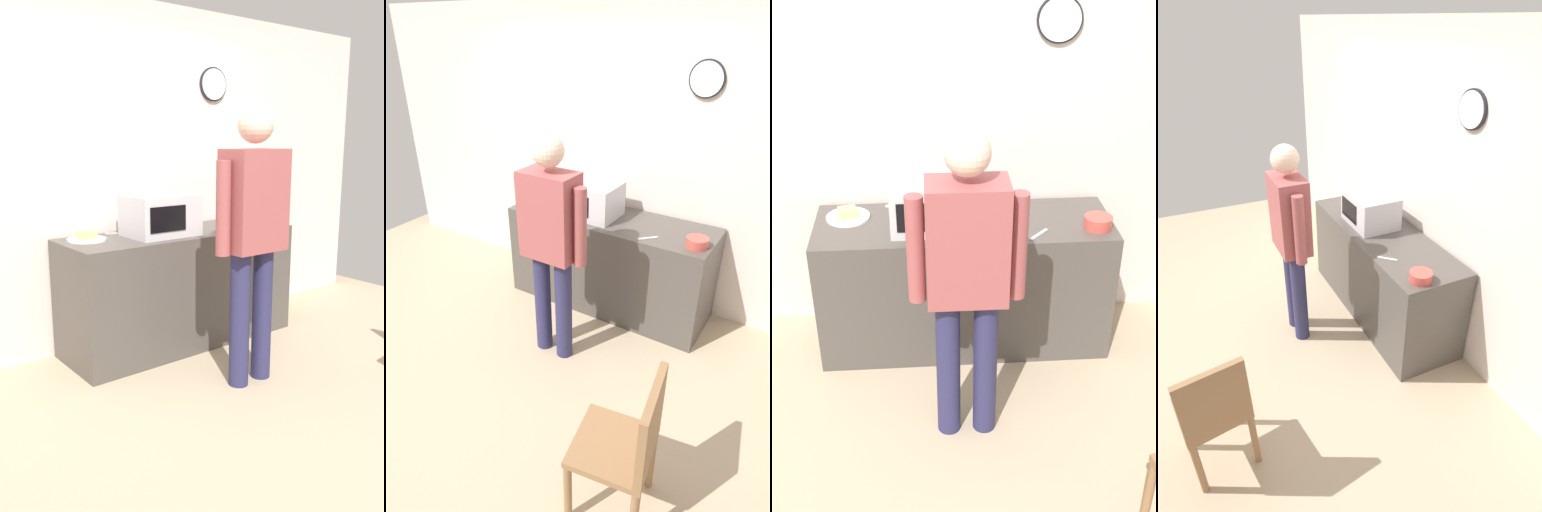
% 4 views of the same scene
% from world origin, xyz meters
% --- Properties ---
extents(ground_plane, '(6.00, 6.00, 0.00)m').
position_xyz_m(ground_plane, '(0.00, 0.00, 0.00)').
color(ground_plane, tan).
extents(back_wall, '(5.40, 0.13, 2.60)m').
position_xyz_m(back_wall, '(0.00, 1.60, 1.30)').
color(back_wall, silver).
rests_on(back_wall, ground_plane).
extents(kitchen_counter, '(1.86, 0.62, 0.89)m').
position_xyz_m(kitchen_counter, '(0.28, 1.22, 0.44)').
color(kitchen_counter, '#4C4742').
rests_on(kitchen_counter, ground_plane).
extents(microwave, '(0.50, 0.39, 0.30)m').
position_xyz_m(microwave, '(0.08, 1.19, 1.04)').
color(microwave, silver).
rests_on(microwave, kitchen_counter).
extents(sandwich_plate, '(0.28, 0.28, 0.07)m').
position_xyz_m(sandwich_plate, '(-0.45, 1.33, 0.91)').
color(sandwich_plate, white).
rests_on(sandwich_plate, kitchen_counter).
extents(salad_bowl, '(0.17, 0.17, 0.08)m').
position_xyz_m(salad_bowl, '(1.09, 1.08, 0.93)').
color(salad_bowl, '#C64C42').
rests_on(salad_bowl, kitchen_counter).
extents(fork_utensil, '(0.16, 0.10, 0.01)m').
position_xyz_m(fork_utensil, '(-0.14, 1.45, 0.89)').
color(fork_utensil, silver).
rests_on(fork_utensil, kitchen_counter).
extents(spoon_utensil, '(0.13, 0.14, 0.01)m').
position_xyz_m(spoon_utensil, '(0.71, 1.02, 0.89)').
color(spoon_utensil, silver).
rests_on(spoon_utensil, kitchen_counter).
extents(person_standing, '(0.59, 0.24, 1.78)m').
position_xyz_m(person_standing, '(0.23, 0.37, 1.04)').
color(person_standing, '#292951').
rests_on(person_standing, ground_plane).
extents(wooden_chair, '(0.46, 0.46, 0.94)m').
position_xyz_m(wooden_chair, '(1.30, -0.50, 0.52)').
color(wooden_chair, olive).
rests_on(wooden_chair, ground_plane).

